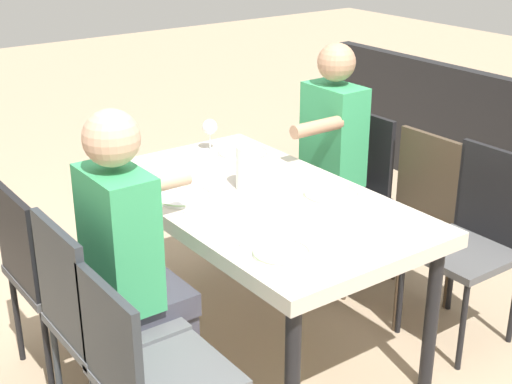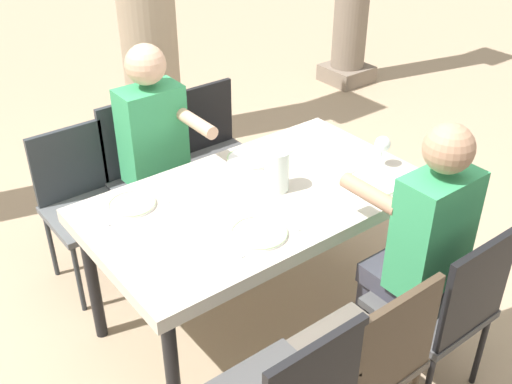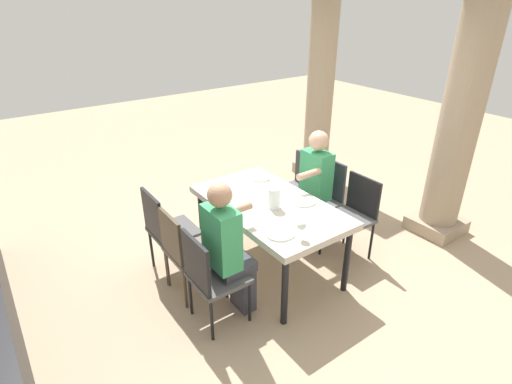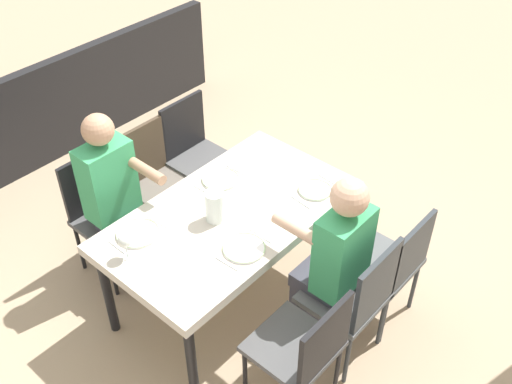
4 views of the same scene
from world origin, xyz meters
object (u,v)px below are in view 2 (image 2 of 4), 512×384
Objects in this scene: chair_west_north at (83,198)px; wine_glass_3 at (383,145)px; chair_mid_north at (146,171)px; diner_woman_green at (160,157)px; chair_east_north at (215,148)px; plate_0 at (132,204)px; chair_mid_south at (368,356)px; plate_3 at (373,182)px; dining_table at (257,207)px; plate_2 at (251,158)px; water_pitcher at (277,172)px; diner_man_white at (417,248)px; plate_1 at (259,233)px; chair_east_south at (446,305)px.

chair_west_north is 5.20× the size of wine_glass_3.
chair_mid_north is 0.71× the size of diner_woman_green.
chair_east_north is 4.16× the size of plate_0.
chair_west_north is at bearing 155.54° from diner_woman_green.
chair_mid_south reaches higher than plate_3.
plate_3 is at bearing -27.90° from dining_table.
plate_2 is 0.97× the size of plate_3.
dining_table is 7.80× the size of water_pitcher.
chair_mid_south is at bearing -136.40° from plate_3.
diner_man_white is 0.69m from plate_1.
dining_table is 6.55× the size of plate_1.
plate_3 is at bearing -27.93° from plate_0.
water_pitcher reaches higher than chair_mid_north.
diner_woman_green is 0.57m from plate_0.
chair_east_south is (0.88, -1.76, 0.00)m from chair_west_north.
dining_table is at bearing 111.34° from chair_east_south.
chair_west_north is 0.40m from chair_mid_north.
diner_woman_green reaches higher than water_pitcher.
dining_table is at bearing 165.76° from wine_glass_3.
chair_east_north is 1.76m from chair_east_south.
chair_mid_north is 3.74× the size of plate_2.
plate_3 is at bearing 43.60° from chair_mid_south.
chair_east_south is 3.60× the size of plate_2.
chair_mid_south is 3.66× the size of plate_1.
chair_mid_south is 1.00× the size of chair_east_south.
dining_table is 0.77m from diner_man_white.
wine_glass_3 is at bearing 32.27° from plate_3.
plate_1 is (-0.19, -0.26, 0.08)m from dining_table.
chair_east_south reaches higher than plate_1.
plate_2 is at bearing -39.46° from chair_west_north.
chair_east_south is 4.14× the size of plate_0.
wine_glass_3 is (0.80, -0.87, 0.18)m from diner_woman_green.
diner_man_white is at bearing -121.86° from wine_glass_3.
chair_mid_south is 3.58× the size of plate_2.
diner_man_white reaches higher than wine_glass_3.
chair_mid_south is 1.59m from diner_woman_green.
chair_mid_south is at bearing -105.11° from plate_2.
chair_mid_north is at bearing 104.86° from water_pitcher.
plate_0 is 0.70m from plate_2.
chair_mid_north reaches higher than chair_west_north.
dining_table is at bearing -111.42° from chair_east_north.
plate_0 is at bearing 108.33° from chair_mid_south.
diner_man_white reaches higher than chair_east_south.
diner_woman_green is 1.16m from plate_3.
chair_mid_north reaches higher than plate_0.
chair_east_north reaches higher than dining_table.
plate_2 and plate_3 have the same top height.
plate_3 is (0.16, 0.61, 0.26)m from chair_east_south.
plate_2 is (0.32, -0.59, 0.24)m from chair_mid_north.
plate_3 is at bearing -59.61° from plate_2.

